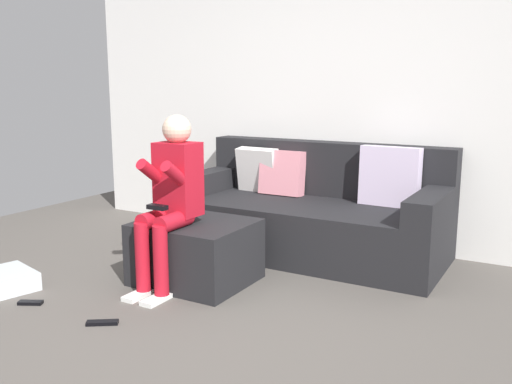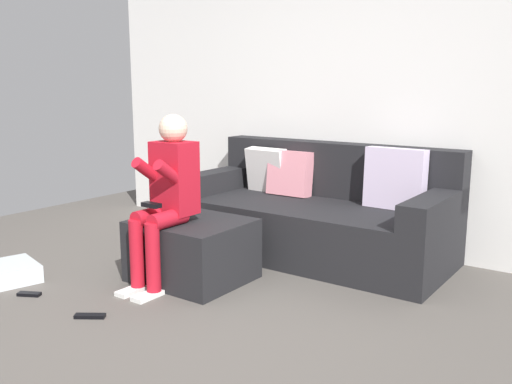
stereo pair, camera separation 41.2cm
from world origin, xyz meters
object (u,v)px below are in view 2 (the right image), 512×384
storage_bin (13,272)px  remote_near_ottoman (90,316)px  ottoman (192,250)px  couch_sectional (317,215)px  person_seated (167,190)px  remote_by_storage_bin (29,294)px

storage_bin → remote_near_ottoman: storage_bin is taller
ottoman → storage_bin: 1.31m
couch_sectional → remote_near_ottoman: bearing=-103.7°
couch_sectional → person_seated: size_ratio=1.83×
person_seated → ottoman: bearing=65.3°
storage_bin → remote_by_storage_bin: (0.37, -0.11, -0.05)m
remote_near_ottoman → remote_by_storage_bin: bearing=145.9°
remote_near_ottoman → couch_sectional: bearing=42.1°
storage_bin → person_seated: bearing=32.0°
ottoman → person_seated: 0.49m
storage_bin → remote_near_ottoman: 1.01m
couch_sectional → remote_by_storage_bin: 2.25m
remote_by_storage_bin → storage_bin: bearing=135.6°
remote_near_ottoman → storage_bin: bearing=139.5°
couch_sectional → remote_near_ottoman: couch_sectional is taller
couch_sectional → ottoman: couch_sectional is taller
storage_bin → remote_near_ottoman: bearing=-6.3°
ottoman → person_seated: (-0.08, -0.16, 0.46)m
couch_sectional → person_seated: (-0.50, -1.22, 0.34)m
person_seated → storage_bin: size_ratio=3.00×
person_seated → storage_bin: person_seated is taller
storage_bin → remote_by_storage_bin: size_ratio=2.59×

